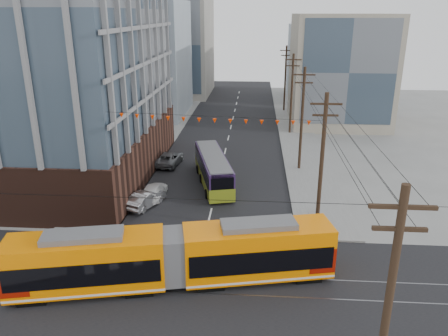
{
  "coord_description": "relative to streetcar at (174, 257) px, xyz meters",
  "views": [
    {
      "loc": [
        3.64,
        -19.33,
        16.18
      ],
      "look_at": [
        1.38,
        11.23,
        5.22
      ],
      "focal_mm": 35.0,
      "sensor_mm": 36.0,
      "label": 1
    }
  ],
  "objects": [
    {
      "name": "utility_pole_near",
      "position": [
        9.67,
        -9.88,
        3.58
      ],
      "size": [
        0.3,
        0.3,
        11.0
      ],
      "primitive_type": "cylinder",
      "color": "black",
      "rests_on": "ground"
    },
    {
      "name": "bg_bldg_nw_far",
      "position": [
        -12.83,
        68.12,
        8.08
      ],
      "size": [
        16.0,
        18.0,
        20.0
      ],
      "primitive_type": "cube",
      "color": "gray",
      "rests_on": "ground"
    },
    {
      "name": "bg_bldg_ne_near",
      "position": [
        17.17,
        44.12,
        6.08
      ],
      "size": [
        14.0,
        14.0,
        16.0
      ],
      "primitive_type": "cube",
      "color": "gray",
      "rests_on": "ground"
    },
    {
      "name": "bg_bldg_nw_near",
      "position": [
        -15.83,
        48.12,
        7.08
      ],
      "size": [
        18.0,
        16.0,
        18.0
      ],
      "primitive_type": "cube",
      "color": "#8C99A5",
      "rests_on": "ground"
    },
    {
      "name": "ground",
      "position": [
        1.17,
        -3.88,
        -1.92
      ],
      "size": [
        160.0,
        160.0,
        0.0
      ],
      "primitive_type": "plane",
      "color": "slate"
    },
    {
      "name": "parked_car_white",
      "position": [
        -4.41,
        13.29,
        -1.25
      ],
      "size": [
        2.07,
        4.65,
        1.32
      ],
      "primitive_type": "imported",
      "rotation": [
        0.0,
        0.0,
        3.09
      ],
      "color": "white",
      "rests_on": "ground"
    },
    {
      "name": "parked_car_grey",
      "position": [
        -4.74,
        22.59,
        -1.19
      ],
      "size": [
        2.91,
        5.42,
        1.45
      ],
      "primitive_type": "imported",
      "rotation": [
        0.0,
        0.0,
        3.04
      ],
      "color": "slate",
      "rests_on": "ground"
    },
    {
      "name": "city_bus",
      "position": [
        0.74,
        17.23,
        -0.38
      ],
      "size": [
        4.94,
        11.12,
        3.08
      ],
      "primitive_type": null,
      "rotation": [
        0.0,
        0.0,
        0.25
      ],
      "color": "#351E4D",
      "rests_on": "ground"
    },
    {
      "name": "jersey_barrier",
      "position": [
        9.47,
        7.62,
        -1.49
      ],
      "size": [
        1.35,
        4.34,
        0.85
      ],
      "primitive_type": "cube",
      "rotation": [
        0.0,
        0.0,
        -0.09
      ],
      "color": "gray",
      "rests_on": "ground"
    },
    {
      "name": "bg_bldg_ne_far",
      "position": [
        19.17,
        64.12,
        5.08
      ],
      "size": [
        16.0,
        16.0,
        14.0
      ],
      "primitive_type": "cube",
      "color": "#8C99A5",
      "rests_on": "ground"
    },
    {
      "name": "streetcar",
      "position": [
        0.0,
        0.0,
        0.0
      ],
      "size": [
        20.03,
        6.9,
        3.83
      ],
      "primitive_type": null,
      "rotation": [
        0.0,
        0.0,
        0.21
      ],
      "color": "orange",
      "rests_on": "ground"
    },
    {
      "name": "parked_car_silver",
      "position": [
        -4.66,
        11.37,
        -1.19
      ],
      "size": [
        3.01,
        4.63,
        1.44
      ],
      "primitive_type": "imported",
      "rotation": [
        0.0,
        0.0,
        2.77
      ],
      "color": "#A3A5A9",
      "rests_on": "ground"
    },
    {
      "name": "utility_pole_far",
      "position": [
        9.67,
        52.12,
        3.58
      ],
      "size": [
        0.3,
        0.3,
        11.0
      ],
      "primitive_type": "cylinder",
      "color": "black",
      "rests_on": "ground"
    }
  ]
}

